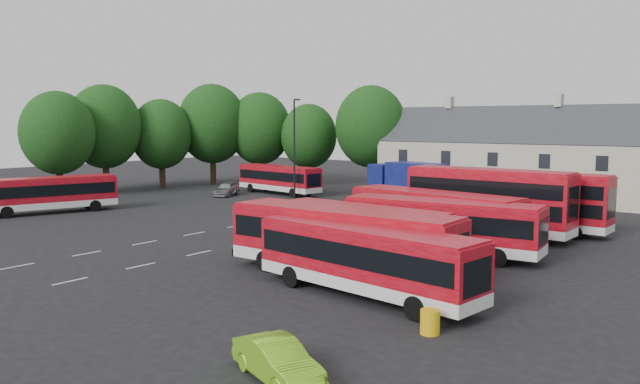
{
  "coord_description": "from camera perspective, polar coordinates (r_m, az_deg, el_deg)",
  "views": [
    {
      "loc": [
        31.84,
        -29.6,
        7.48
      ],
      "look_at": [
        3.33,
        7.57,
        2.2
      ],
      "focal_mm": 35.0,
      "sensor_mm": 36.0,
      "label": 1
    }
  ],
  "objects": [
    {
      "name": "bus_row_d",
      "position": [
        35.54,
        11.02,
        -2.76
      ],
      "size": [
        11.25,
        3.63,
        3.13
      ],
      "rotation": [
        0.0,
        0.0,
        0.1
      ],
      "color": "silver",
      "rests_on": "ground"
    },
    {
      "name": "bus_row_c",
      "position": [
        34.19,
        3.82,
        -3.24
      ],
      "size": [
        10.38,
        2.95,
        2.9
      ],
      "rotation": [
        0.0,
        0.0,
        -0.06
      ],
      "color": "silver",
      "rests_on": "ground"
    },
    {
      "name": "ground",
      "position": [
        44.11,
        -9.47,
        -3.42
      ],
      "size": [
        140.0,
        140.0,
        0.0
      ],
      "primitive_type": "plane",
      "color": "black",
      "rests_on": "ground"
    },
    {
      "name": "bus_row_a",
      "position": [
        26.72,
        4.17,
        -5.79
      ],
      "size": [
        10.99,
        3.77,
        3.05
      ],
      "rotation": [
        0.0,
        0.0,
        -0.12
      ],
      "color": "silver",
      "rests_on": "ground"
    },
    {
      "name": "bus_north",
      "position": [
        64.95,
        -3.77,
        1.37
      ],
      "size": [
        10.58,
        3.67,
        2.93
      ],
      "rotation": [
        0.0,
        0.0,
        -0.13
      ],
      "color": "silver",
      "rests_on": "ground"
    },
    {
      "name": "lamppost",
      "position": [
        60.31,
        -2.34,
        4.23
      ],
      "size": [
        0.67,
        0.41,
        9.68
      ],
      "rotation": [
        0.0,
        0.0,
        0.33
      ],
      "color": "black",
      "rests_on": "ground"
    },
    {
      "name": "lime_car",
      "position": [
        18.79,
        -3.92,
        -15.08
      ],
      "size": [
        3.81,
        2.38,
        1.19
      ],
      "primitive_type": "imported",
      "rotation": [
        0.0,
        0.0,
        1.23
      ],
      "color": "#7BC91E",
      "rests_on": "ground"
    },
    {
      "name": "bus_dd_south",
      "position": [
        42.13,
        15.13,
        -0.55
      ],
      "size": [
        10.89,
        2.9,
        4.43
      ],
      "rotation": [
        0.0,
        0.0,
        -0.04
      ],
      "color": "silver",
      "rests_on": "ground"
    },
    {
      "name": "grit_bin",
      "position": [
        22.86,
        10.02,
        -11.62
      ],
      "size": [
        0.7,
        0.7,
        0.87
      ],
      "primitive_type": "cylinder",
      "color": "yellow",
      "rests_on": "ground"
    },
    {
      "name": "bus_west",
      "position": [
        55.77,
        -23.54,
        0.03
      ],
      "size": [
        5.43,
        10.71,
        2.96
      ],
      "rotation": [
        0.0,
        0.0,
        1.26
      ],
      "color": "silver",
      "rests_on": "ground"
    },
    {
      "name": "bus_row_b",
      "position": [
        29.88,
        2.05,
        -4.1
      ],
      "size": [
        11.92,
        2.94,
        3.36
      ],
      "rotation": [
        0.0,
        0.0,
        0.02
      ],
      "color": "silver",
      "rests_on": "ground"
    },
    {
      "name": "bus_dd_north",
      "position": [
        44.7,
        18.89,
        -0.52
      ],
      "size": [
        10.08,
        2.64,
        4.1
      ],
      "rotation": [
        0.0,
        0.0,
        -0.03
      ],
      "color": "silver",
      "rests_on": "ground"
    },
    {
      "name": "terrace_houses",
      "position": [
        62.32,
        20.81,
        2.68
      ],
      "size": [
        35.7,
        7.13,
        10.06
      ],
      "color": "beige",
      "rests_on": "ground"
    },
    {
      "name": "bus_row_e",
      "position": [
        38.96,
        10.39,
        -1.87
      ],
      "size": [
        11.61,
        4.25,
        3.21
      ],
      "rotation": [
        0.0,
        0.0,
        -0.15
      ],
      "color": "silver",
      "rests_on": "ground"
    },
    {
      "name": "treeline",
      "position": [
        71.85,
        -9.6,
        5.71
      ],
      "size": [
        29.92,
        32.59,
        12.01
      ],
      "color": "black",
      "rests_on": "ground"
    },
    {
      "name": "silver_car",
      "position": [
        64.03,
        -8.53,
        0.28
      ],
      "size": [
        3.17,
        4.4,
        1.39
      ],
      "primitive_type": "imported",
      "rotation": [
        0.0,
        0.0,
        0.42
      ],
      "color": "#A1A3A9",
      "rests_on": "ground"
    },
    {
      "name": "lane_markings",
      "position": [
        43.76,
        -5.31,
        -3.43
      ],
      "size": [
        5.15,
        33.8,
        0.01
      ],
      "color": "beige",
      "rests_on": "ground"
    },
    {
      "name": "box_truck",
      "position": [
        60.73,
        8.05,
        1.21
      ],
      "size": [
        8.59,
        4.25,
        3.6
      ],
      "rotation": [
        0.0,
        0.0,
        -0.21
      ],
      "color": "black",
      "rests_on": "ground"
    }
  ]
}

